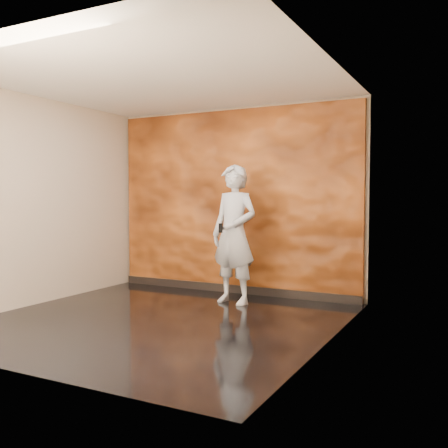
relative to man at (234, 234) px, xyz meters
The scene contains 5 objects.
room 1.39m from the man, 105.61° to the right, with size 4.02×4.02×2.81m.
feature_wall 0.89m from the man, 116.83° to the left, with size 3.90×0.06×2.75m, color orange.
baseboard 1.16m from the man, 118.22° to the left, with size 3.90×0.04×0.12m, color black.
man is the anchor object (origin of this frame).
phone 0.29m from the man, 105.50° to the right, with size 0.07×0.01×0.12m, color black.
Camera 1 is at (3.32, -4.81, 1.44)m, focal length 40.00 mm.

